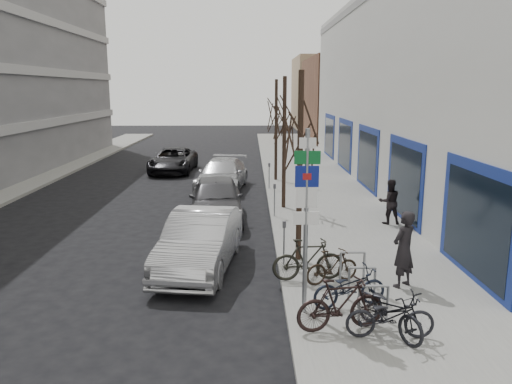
{
  "coord_description": "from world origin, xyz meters",
  "views": [
    {
      "loc": [
        1.21,
        -10.28,
        4.99
      ],
      "look_at": [
        1.38,
        4.18,
        2.0
      ],
      "focal_mm": 35.0,
      "sensor_mm": 36.0,
      "label": 1
    }
  ],
  "objects_px": {
    "tree_far": "(276,106)",
    "bike_mid_inner": "(308,259)",
    "parked_car_front": "(200,241)",
    "bike_far_inner": "(332,266)",
    "tree_near": "(301,122)",
    "tree_mid": "(285,112)",
    "pedestrian_near": "(404,249)",
    "parked_car_mid": "(216,199)",
    "bike_far_curb": "(390,312)",
    "parked_car_back": "(222,175)",
    "bike_near_left": "(389,306)",
    "bike_mid_curb": "(350,284)",
    "bike_near_right": "(341,304)",
    "bike_rack": "(362,280)",
    "pedestrian_far": "(389,201)",
    "meter_mid": "(275,197)",
    "meter_front": "(284,239)",
    "highway_sign_pole": "(306,211)",
    "lane_car": "(173,160)",
    "meter_back": "(269,173)"
  },
  "relations": [
    {
      "from": "bike_mid_inner",
      "to": "pedestrian_near",
      "type": "xyz_separation_m",
      "value": [
        2.31,
        -0.43,
        0.4
      ]
    },
    {
      "from": "bike_far_inner",
      "to": "tree_near",
      "type": "bearing_deg",
      "value": -1.5
    },
    {
      "from": "highway_sign_pole",
      "to": "bike_far_inner",
      "type": "height_order",
      "value": "highway_sign_pole"
    },
    {
      "from": "pedestrian_near",
      "to": "pedestrian_far",
      "type": "distance_m",
      "value": 6.07
    },
    {
      "from": "bike_far_inner",
      "to": "lane_car",
      "type": "relative_size",
      "value": 0.28
    },
    {
      "from": "tree_far",
      "to": "parked_car_mid",
      "type": "xyz_separation_m",
      "value": [
        -2.7,
        -8.0,
        -3.26
      ]
    },
    {
      "from": "bike_mid_curb",
      "to": "parked_car_back",
      "type": "relative_size",
      "value": 0.33
    },
    {
      "from": "meter_front",
      "to": "parked_car_front",
      "type": "xyz_separation_m",
      "value": [
        -2.35,
        0.16,
        -0.11
      ]
    },
    {
      "from": "bike_near_right",
      "to": "meter_mid",
      "type": "bearing_deg",
      "value": -5.96
    },
    {
      "from": "bike_far_curb",
      "to": "pedestrian_far",
      "type": "bearing_deg",
      "value": -13.1
    },
    {
      "from": "tree_near",
      "to": "tree_mid",
      "type": "xyz_separation_m",
      "value": [
        0.0,
        6.5,
        0.0
      ]
    },
    {
      "from": "bike_rack",
      "to": "tree_far",
      "type": "distance_m",
      "value": 16.31
    },
    {
      "from": "meter_mid",
      "to": "lane_car",
      "type": "bearing_deg",
      "value": 116.1
    },
    {
      "from": "meter_front",
      "to": "tree_far",
      "type": "bearing_deg",
      "value": 88.09
    },
    {
      "from": "meter_back",
      "to": "parked_car_front",
      "type": "height_order",
      "value": "parked_car_front"
    },
    {
      "from": "parked_car_mid",
      "to": "bike_mid_curb",
      "type": "bearing_deg",
      "value": -70.45
    },
    {
      "from": "bike_mid_inner",
      "to": "parked_car_back",
      "type": "xyz_separation_m",
      "value": [
        -2.89,
        12.56,
        0.05
      ]
    },
    {
      "from": "highway_sign_pole",
      "to": "bike_mid_inner",
      "type": "bearing_deg",
      "value": 81.15
    },
    {
      "from": "tree_near",
      "to": "bike_far_inner",
      "type": "height_order",
      "value": "tree_near"
    },
    {
      "from": "meter_mid",
      "to": "pedestrian_far",
      "type": "height_order",
      "value": "pedestrian_far"
    },
    {
      "from": "tree_near",
      "to": "tree_mid",
      "type": "distance_m",
      "value": 6.5
    },
    {
      "from": "bike_far_inner",
      "to": "bike_far_curb",
      "type": "bearing_deg",
      "value": 171.63
    },
    {
      "from": "highway_sign_pole",
      "to": "tree_far",
      "type": "distance_m",
      "value": 16.59
    },
    {
      "from": "bike_near_left",
      "to": "parked_car_back",
      "type": "bearing_deg",
      "value": 77.22
    },
    {
      "from": "bike_near_left",
      "to": "bike_mid_curb",
      "type": "distance_m",
      "value": 1.37
    },
    {
      "from": "bike_mid_inner",
      "to": "parked_car_mid",
      "type": "bearing_deg",
      "value": 18.11
    },
    {
      "from": "tree_near",
      "to": "parked_car_front",
      "type": "height_order",
      "value": "tree_near"
    },
    {
      "from": "tree_far",
      "to": "bike_far_curb",
      "type": "distance_m",
      "value": 18.07
    },
    {
      "from": "bike_near_left",
      "to": "bike_far_curb",
      "type": "height_order",
      "value": "bike_near_left"
    },
    {
      "from": "lane_car",
      "to": "meter_back",
      "type": "bearing_deg",
      "value": -45.06
    },
    {
      "from": "pedestrian_near",
      "to": "parked_car_mid",
      "type": "bearing_deg",
      "value": -91.04
    },
    {
      "from": "bike_rack",
      "to": "bike_mid_curb",
      "type": "distance_m",
      "value": 0.49
    },
    {
      "from": "bike_near_right",
      "to": "bike_mid_inner",
      "type": "xyz_separation_m",
      "value": [
        -0.35,
        2.72,
        -0.0
      ]
    },
    {
      "from": "bike_near_right",
      "to": "bike_mid_curb",
      "type": "bearing_deg",
      "value": -31.23
    },
    {
      "from": "parked_car_back",
      "to": "parked_car_front",
      "type": "bearing_deg",
      "value": -83.45
    },
    {
      "from": "bike_near_left",
      "to": "parked_car_front",
      "type": "bearing_deg",
      "value": 107.26
    },
    {
      "from": "tree_near",
      "to": "tree_far",
      "type": "xyz_separation_m",
      "value": [
        0.0,
        13.0,
        0.0
      ]
    },
    {
      "from": "bike_near_right",
      "to": "parked_car_back",
      "type": "distance_m",
      "value": 15.61
    },
    {
      "from": "meter_mid",
      "to": "parked_car_back",
      "type": "xyz_separation_m",
      "value": [
        -2.35,
        5.92,
        -0.15
      ]
    },
    {
      "from": "bike_near_left",
      "to": "highway_sign_pole",
      "type": "bearing_deg",
      "value": 120.31
    },
    {
      "from": "tree_far",
      "to": "bike_mid_inner",
      "type": "distance_m",
      "value": 15.03
    },
    {
      "from": "tree_mid",
      "to": "meter_front",
      "type": "xyz_separation_m",
      "value": [
        -0.45,
        -7.0,
        -3.19
      ]
    },
    {
      "from": "bike_near_left",
      "to": "parked_car_back",
      "type": "distance_m",
      "value": 15.97
    },
    {
      "from": "bike_near_right",
      "to": "bike_mid_inner",
      "type": "relative_size",
      "value": 1.01
    },
    {
      "from": "tree_far",
      "to": "meter_back",
      "type": "xyz_separation_m",
      "value": [
        -0.45,
        -2.5,
        -3.19
      ]
    },
    {
      "from": "parked_car_front",
      "to": "bike_far_inner",
      "type": "bearing_deg",
      "value": -16.42
    },
    {
      "from": "highway_sign_pole",
      "to": "bike_near_left",
      "type": "height_order",
      "value": "highway_sign_pole"
    },
    {
      "from": "highway_sign_pole",
      "to": "meter_back",
      "type": "height_order",
      "value": "highway_sign_pole"
    },
    {
      "from": "bike_far_inner",
      "to": "meter_front",
      "type": "bearing_deg",
      "value": 18.34
    },
    {
      "from": "bike_rack",
      "to": "pedestrian_near",
      "type": "relative_size",
      "value": 1.17
    }
  ]
}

